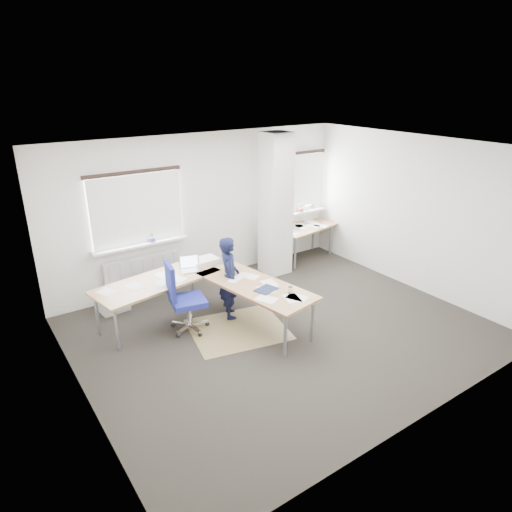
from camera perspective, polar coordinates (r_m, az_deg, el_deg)
ground at (r=7.29m, az=3.32°, el=-9.20°), size 6.00×6.00×0.00m
room_shell at (r=7.02m, az=2.54°, el=5.19°), size 6.04×5.04×2.82m
floor_mat at (r=7.29m, az=-2.25°, el=-9.14°), size 1.68×1.50×0.01m
white_crate at (r=8.14m, az=-17.34°, el=-5.66°), size 0.49×0.37×0.28m
desk_main at (r=7.21m, az=-6.02°, el=-3.43°), size 2.82×2.63×0.96m
desk_side at (r=9.83m, az=6.12°, el=3.43°), size 1.50×0.93×1.22m
task_chair at (r=7.19m, az=-8.73°, el=-6.94°), size 0.64×0.62×1.15m
person at (r=7.39m, az=-3.35°, el=-2.71°), size 0.49×0.59×1.38m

